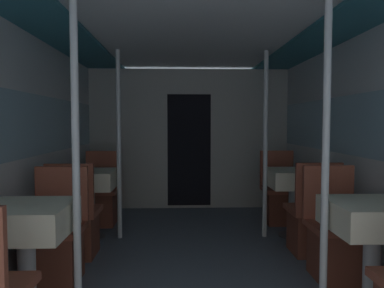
% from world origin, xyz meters
% --- Properties ---
extents(wall_left, '(0.05, 6.67, 2.06)m').
position_xyz_m(wall_left, '(-1.49, 1.93, 1.06)').
color(wall_left, silver).
rests_on(wall_left, ground_plane).
extents(wall_right, '(0.05, 6.67, 2.06)m').
position_xyz_m(wall_right, '(1.49, 1.93, 1.06)').
color(wall_right, silver).
rests_on(wall_right, ground_plane).
extents(ceiling_panel, '(2.99, 6.67, 0.07)m').
position_xyz_m(ceiling_panel, '(0.00, 1.93, 2.11)').
color(ceiling_panel, silver).
rests_on(ceiling_panel, wall_left).
extents(bulkhead_far, '(2.93, 0.09, 2.06)m').
position_xyz_m(bulkhead_far, '(0.00, 4.17, 1.03)').
color(bulkhead_far, '#A8A8A3').
rests_on(bulkhead_far, ground_plane).
extents(dining_table_left_0, '(0.56, 0.56, 0.75)m').
position_xyz_m(dining_table_left_0, '(-1.13, 1.00, 0.61)').
color(dining_table_left_0, '#4C4C51').
rests_on(dining_table_left_0, ground_plane).
extents(chair_left_far_0, '(0.43, 0.43, 0.91)m').
position_xyz_m(chair_left_far_0, '(-1.13, 1.57, 0.28)').
color(chair_left_far_0, brown).
rests_on(chair_left_far_0, ground_plane).
extents(support_pole_left_0, '(0.05, 0.05, 2.06)m').
position_xyz_m(support_pole_left_0, '(-0.81, 1.00, 1.03)').
color(support_pole_left_0, silver).
rests_on(support_pole_left_0, ground_plane).
extents(dining_table_left_1, '(0.56, 0.56, 0.75)m').
position_xyz_m(dining_table_left_1, '(-1.13, 2.70, 0.61)').
color(dining_table_left_1, '#4C4C51').
rests_on(dining_table_left_1, ground_plane).
extents(chair_left_near_1, '(0.43, 0.43, 0.91)m').
position_xyz_m(chair_left_near_1, '(-1.13, 2.13, 0.28)').
color(chair_left_near_1, brown).
rests_on(chair_left_near_1, ground_plane).
extents(chair_left_far_1, '(0.43, 0.43, 0.91)m').
position_xyz_m(chair_left_far_1, '(-1.13, 3.27, 0.28)').
color(chair_left_far_1, brown).
rests_on(chair_left_far_1, ground_plane).
extents(support_pole_left_1, '(0.05, 0.05, 2.06)m').
position_xyz_m(support_pole_left_1, '(-0.81, 2.70, 1.03)').
color(support_pole_left_1, silver).
rests_on(support_pole_left_1, ground_plane).
extents(dining_table_right_0, '(0.56, 0.56, 0.75)m').
position_xyz_m(dining_table_right_0, '(1.13, 1.00, 0.61)').
color(dining_table_right_0, '#4C4C51').
rests_on(dining_table_right_0, ground_plane).
extents(chair_right_far_0, '(0.43, 0.43, 0.91)m').
position_xyz_m(chair_right_far_0, '(1.13, 1.57, 0.28)').
color(chair_right_far_0, brown).
rests_on(chair_right_far_0, ground_plane).
extents(support_pole_right_0, '(0.05, 0.05, 2.06)m').
position_xyz_m(support_pole_right_0, '(0.81, 1.00, 1.03)').
color(support_pole_right_0, silver).
rests_on(support_pole_right_0, ground_plane).
extents(dining_table_right_1, '(0.56, 0.56, 0.75)m').
position_xyz_m(dining_table_right_1, '(1.13, 2.70, 0.61)').
color(dining_table_right_1, '#4C4C51').
rests_on(dining_table_right_1, ground_plane).
extents(chair_right_near_1, '(0.43, 0.43, 0.91)m').
position_xyz_m(chair_right_near_1, '(1.13, 2.13, 0.28)').
color(chair_right_near_1, brown).
rests_on(chair_right_near_1, ground_plane).
extents(chair_right_far_1, '(0.43, 0.43, 0.91)m').
position_xyz_m(chair_right_far_1, '(1.13, 3.27, 0.28)').
color(chair_right_far_1, brown).
rests_on(chair_right_far_1, ground_plane).
extents(support_pole_right_1, '(0.05, 0.05, 2.06)m').
position_xyz_m(support_pole_right_1, '(0.81, 2.70, 1.03)').
color(support_pole_right_1, silver).
rests_on(support_pole_right_1, ground_plane).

